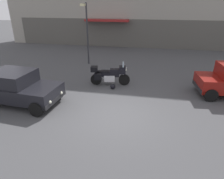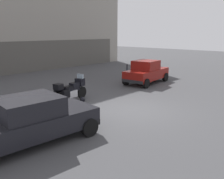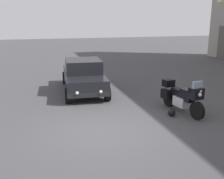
{
  "view_description": "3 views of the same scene",
  "coord_description": "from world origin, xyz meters",
  "px_view_note": "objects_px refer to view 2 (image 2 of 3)",
  "views": [
    {
      "loc": [
        1.25,
        -7.25,
        4.49
      ],
      "look_at": [
        -0.33,
        0.74,
        0.88
      ],
      "focal_mm": 32.26,
      "sensor_mm": 36.0,
      "label": 1
    },
    {
      "loc": [
        -8.56,
        -6.59,
        3.55
      ],
      "look_at": [
        -0.23,
        1.13,
        0.86
      ],
      "focal_mm": 38.83,
      "sensor_mm": 36.0,
      "label": 2
    },
    {
      "loc": [
        7.72,
        -1.86,
        3.48
      ],
      "look_at": [
        -0.94,
        0.62,
        1.1
      ],
      "focal_mm": 43.79,
      "sensor_mm": 36.0,
      "label": 3
    }
  ],
  "objects_px": {
    "car_hatchback_near": "(146,72)",
    "bollard_curbside": "(127,69)",
    "car_sedan_far": "(29,121)",
    "motorcycle": "(71,90)",
    "helmet": "(82,99)"
  },
  "relations": [
    {
      "from": "car_hatchback_near",
      "to": "bollard_curbside",
      "type": "height_order",
      "value": "car_hatchback_near"
    },
    {
      "from": "car_hatchback_near",
      "to": "bollard_curbside",
      "type": "xyz_separation_m",
      "value": [
        1.65,
        3.11,
        -0.29
      ]
    },
    {
      "from": "motorcycle",
      "to": "helmet",
      "type": "distance_m",
      "value": 0.8
    },
    {
      "from": "motorcycle",
      "to": "car_hatchback_near",
      "type": "relative_size",
      "value": 0.57
    },
    {
      "from": "car_hatchback_near",
      "to": "bollard_curbside",
      "type": "relative_size",
      "value": 4.11
    },
    {
      "from": "car_sedan_far",
      "to": "car_hatchback_near",
      "type": "bearing_deg",
      "value": 19.46
    },
    {
      "from": "car_hatchback_near",
      "to": "car_sedan_far",
      "type": "distance_m",
      "value": 10.94
    },
    {
      "from": "car_sedan_far",
      "to": "bollard_curbside",
      "type": "distance_m",
      "value": 13.58
    },
    {
      "from": "car_sedan_far",
      "to": "bollard_curbside",
      "type": "bearing_deg",
      "value": 30.4
    },
    {
      "from": "motorcycle",
      "to": "car_sedan_far",
      "type": "xyz_separation_m",
      "value": [
        -4.01,
        -3.02,
        0.16
      ]
    },
    {
      "from": "car_sedan_far",
      "to": "helmet",
      "type": "bearing_deg",
      "value": 34.19
    },
    {
      "from": "motorcycle",
      "to": "helmet",
      "type": "relative_size",
      "value": 8.05
    },
    {
      "from": "motorcycle",
      "to": "car_hatchback_near",
      "type": "distance_m",
      "value": 6.57
    },
    {
      "from": "motorcycle",
      "to": "car_hatchback_near",
      "type": "xyz_separation_m",
      "value": [
        6.56,
        -0.19,
        0.19
      ]
    },
    {
      "from": "car_sedan_far",
      "to": "bollard_curbside",
      "type": "relative_size",
      "value": 4.81
    }
  ]
}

